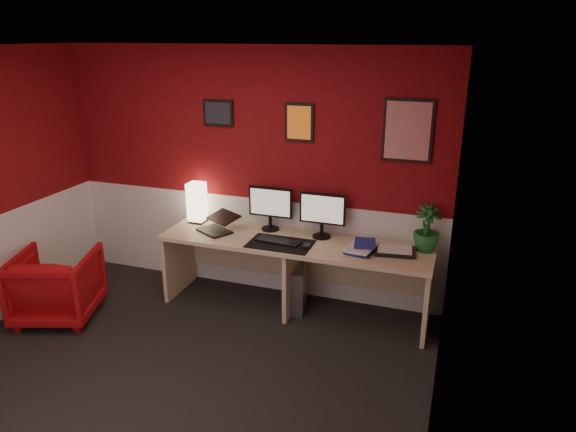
% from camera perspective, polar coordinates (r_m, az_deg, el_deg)
% --- Properties ---
extents(ground, '(4.00, 3.50, 0.01)m').
position_cam_1_polar(ground, '(4.42, -13.12, -17.15)').
color(ground, black).
rests_on(ground, ground).
extents(ceiling, '(4.00, 3.50, 0.01)m').
position_cam_1_polar(ceiling, '(3.58, -16.28, 17.13)').
color(ceiling, white).
rests_on(ceiling, ground).
extents(wall_back, '(4.00, 0.01, 2.50)m').
position_cam_1_polar(wall_back, '(5.29, -4.24, 4.60)').
color(wall_back, maroon).
rests_on(wall_back, ground).
extents(wall_right, '(0.01, 3.50, 2.50)m').
position_cam_1_polar(wall_right, '(3.24, 16.81, -6.03)').
color(wall_right, maroon).
rests_on(wall_right, ground).
extents(wainscot_back, '(4.00, 0.01, 1.00)m').
position_cam_1_polar(wainscot_back, '(5.53, -4.07, -2.95)').
color(wainscot_back, silver).
rests_on(wainscot_back, ground).
extents(wainscot_right, '(0.01, 3.50, 1.00)m').
position_cam_1_polar(wainscot_right, '(3.62, 15.54, -16.83)').
color(wainscot_right, silver).
rests_on(wainscot_right, ground).
extents(desk, '(2.60, 0.65, 0.73)m').
position_cam_1_polar(desk, '(5.10, 0.65, -6.56)').
color(desk, '#CDAF84').
rests_on(desk, ground).
extents(shoji_lamp, '(0.16, 0.16, 0.40)m').
position_cam_1_polar(shoji_lamp, '(5.47, -9.93, 1.36)').
color(shoji_lamp, '#FFE5B2').
rests_on(shoji_lamp, desk).
extents(laptop, '(0.40, 0.36, 0.22)m').
position_cam_1_polar(laptop, '(5.19, -8.09, -0.59)').
color(laptop, black).
rests_on(laptop, desk).
extents(monitor_left, '(0.45, 0.06, 0.58)m').
position_cam_1_polar(monitor_left, '(5.15, -1.97, 1.54)').
color(monitor_left, black).
rests_on(monitor_left, desk).
extents(monitor_right, '(0.45, 0.06, 0.58)m').
position_cam_1_polar(monitor_right, '(4.96, 3.76, 0.80)').
color(monitor_right, black).
rests_on(monitor_right, desk).
extents(desk_mat, '(0.60, 0.38, 0.01)m').
position_cam_1_polar(desk_mat, '(4.88, -0.85, -3.05)').
color(desk_mat, black).
rests_on(desk_mat, desk).
extents(keyboard, '(0.43, 0.19, 0.02)m').
position_cam_1_polar(keyboard, '(4.91, -1.04, -2.75)').
color(keyboard, black).
rests_on(keyboard, desk_mat).
extents(mouse, '(0.08, 0.11, 0.03)m').
position_cam_1_polar(mouse, '(4.78, 2.07, -3.31)').
color(mouse, black).
rests_on(mouse, desk_mat).
extents(book_bottom, '(0.28, 0.35, 0.03)m').
position_cam_1_polar(book_bottom, '(4.81, 6.72, -3.39)').
color(book_bottom, navy).
rests_on(book_bottom, desk).
extents(book_middle, '(0.29, 0.36, 0.02)m').
position_cam_1_polar(book_middle, '(4.79, 6.68, -3.15)').
color(book_middle, silver).
rests_on(book_middle, book_bottom).
extents(book_top, '(0.22, 0.28, 0.02)m').
position_cam_1_polar(book_top, '(4.79, 7.26, -2.92)').
color(book_top, navy).
rests_on(book_top, book_middle).
extents(zen_tray, '(0.38, 0.29, 0.03)m').
position_cam_1_polar(zen_tray, '(4.78, 11.59, -3.79)').
color(zen_tray, black).
rests_on(zen_tray, desk).
extents(potted_plant, '(0.29, 0.29, 0.42)m').
position_cam_1_polar(potted_plant, '(4.83, 14.95, -1.32)').
color(potted_plant, '#19591E').
rests_on(potted_plant, desk).
extents(pc_tower, '(0.28, 0.48, 0.45)m').
position_cam_1_polar(pc_tower, '(5.20, 0.77, -7.72)').
color(pc_tower, '#99999E').
rests_on(pc_tower, ground).
extents(armchair, '(0.90, 0.92, 0.66)m').
position_cam_1_polar(armchair, '(5.46, -23.96, -6.93)').
color(armchair, '#AE060A').
rests_on(armchair, ground).
extents(art_left, '(0.32, 0.02, 0.26)m').
position_cam_1_polar(art_left, '(5.29, -7.63, 11.11)').
color(art_left, black).
rests_on(art_left, wall_back).
extents(art_center, '(0.28, 0.02, 0.36)m').
position_cam_1_polar(art_center, '(4.98, 1.25, 10.19)').
color(art_center, orange).
rests_on(art_center, wall_back).
extents(art_right, '(0.44, 0.02, 0.56)m').
position_cam_1_polar(art_right, '(4.78, 12.96, 9.07)').
color(art_right, red).
rests_on(art_right, wall_back).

